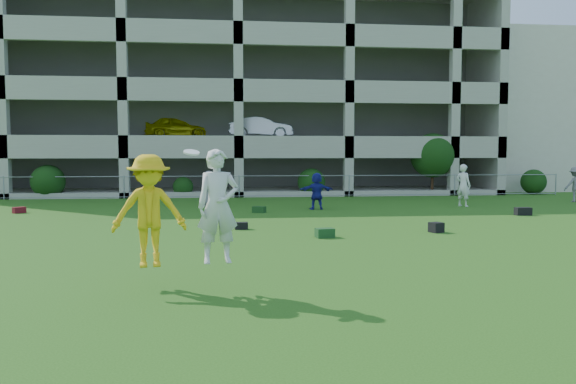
{
  "coord_description": "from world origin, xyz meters",
  "views": [
    {
      "loc": [
        -0.69,
        -11.02,
        2.39
      ],
      "look_at": [
        0.86,
        3.0,
        1.4
      ],
      "focal_mm": 35.0,
      "sensor_mm": 36.0,
      "label": 1
    }
  ],
  "objects": [
    {
      "name": "bag_green_c",
      "position": [
        2.07,
        4.48,
        0.13
      ],
      "size": [
        0.55,
        0.43,
        0.26
      ],
      "primitive_type": "cube",
      "rotation": [
        0.0,
        0.0,
        0.17
      ],
      "color": "#173B15",
      "rests_on": "ground"
    },
    {
      "name": "fence",
      "position": [
        0.0,
        19.0,
        0.61
      ],
      "size": [
        36.06,
        0.06,
        1.2
      ],
      "color": "gray",
      "rests_on": "ground"
    },
    {
      "name": "stucco_building",
      "position": [
        23.0,
        28.0,
        5.0
      ],
      "size": [
        16.0,
        14.0,
        10.0
      ],
      "primitive_type": "cube",
      "color": "beige",
      "rests_on": "ground"
    },
    {
      "name": "frisbee_contest",
      "position": [
        -1.72,
        -1.17,
        1.4
      ],
      "size": [
        2.27,
        1.13,
        2.07
      ],
      "color": "yellow",
      "rests_on": "ground"
    },
    {
      "name": "bystander_d",
      "position": [
        3.11,
        12.32,
        0.78
      ],
      "size": [
        1.45,
        0.48,
        1.56
      ],
      "primitive_type": "imported",
      "rotation": [
        0.0,
        0.0,
        3.15
      ],
      "color": "navy",
      "rests_on": "ground"
    },
    {
      "name": "shrub_row",
      "position": [
        4.59,
        19.7,
        1.51
      ],
      "size": [
        34.38,
        2.52,
        3.5
      ],
      "color": "#163D11",
      "rests_on": "ground"
    },
    {
      "name": "bag_black_b",
      "position": [
        -0.22,
        6.44,
        0.11
      ],
      "size": [
        0.41,
        0.26,
        0.22
      ],
      "primitive_type": "cube",
      "rotation": [
        0.0,
        0.0,
        0.04
      ],
      "color": "black",
      "rests_on": "ground"
    },
    {
      "name": "crate_d",
      "position": [
        5.58,
        5.11,
        0.15
      ],
      "size": [
        0.45,
        0.45,
        0.3
      ],
      "primitive_type": "cube",
      "rotation": [
        0.0,
        0.0,
        0.35
      ],
      "color": "black",
      "rests_on": "ground"
    },
    {
      "name": "bystander_e",
      "position": [
        9.82,
        12.91,
        0.94
      ],
      "size": [
        0.76,
        0.82,
        1.88
      ],
      "primitive_type": "imported",
      "rotation": [
        0.0,
        0.0,
        2.18
      ],
      "color": "white",
      "rests_on": "ground"
    },
    {
      "name": "parking_garage",
      "position": [
        -0.0,
        27.7,
        6.01
      ],
      "size": [
        30.0,
        14.0,
        12.0
      ],
      "color": "#9E998C",
      "rests_on": "ground"
    },
    {
      "name": "bag_red_f",
      "position": [
        -8.86,
        12.15,
        0.12
      ],
      "size": [
        0.52,
        0.51,
        0.24
      ],
      "primitive_type": "cube",
      "rotation": [
        0.0,
        0.0,
        0.74
      ],
      "color": "#5A0F12",
      "rests_on": "ground"
    },
    {
      "name": "bystander_f",
      "position": [
        16.19,
        14.45,
        0.85
      ],
      "size": [
        1.1,
        0.63,
        1.71
      ],
      "primitive_type": "imported",
      "rotation": [
        0.0,
        0.0,
        3.14
      ],
      "color": "slate",
      "rests_on": "ground"
    },
    {
      "name": "bag_black_e",
      "position": [
        10.61,
        9.22,
        0.15
      ],
      "size": [
        0.61,
        0.32,
        0.3
      ],
      "primitive_type": "cube",
      "rotation": [
        0.0,
        0.0,
        0.03
      ],
      "color": "black",
      "rests_on": "ground"
    },
    {
      "name": "bag_green_g",
      "position": [
        0.62,
        11.24,
        0.12
      ],
      "size": [
        0.58,
        0.49,
        0.25
      ],
      "primitive_type": "cube",
      "rotation": [
        0.0,
        0.0,
        -0.45
      ],
      "color": "#143917",
      "rests_on": "ground"
    },
    {
      "name": "ground",
      "position": [
        0.0,
        0.0,
        0.0
      ],
      "size": [
        100.0,
        100.0,
        0.0
      ],
      "primitive_type": "plane",
      "color": "#235114",
      "rests_on": "ground"
    },
    {
      "name": "bystander_c",
      "position": [
        -1.45,
        14.24,
        0.79
      ],
      "size": [
        0.83,
        0.92,
        1.59
      ],
      "primitive_type": "imported",
      "rotation": [
        0.0,
        0.0,
        -1.04
      ],
      "color": "slate",
      "rests_on": "ground"
    }
  ]
}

